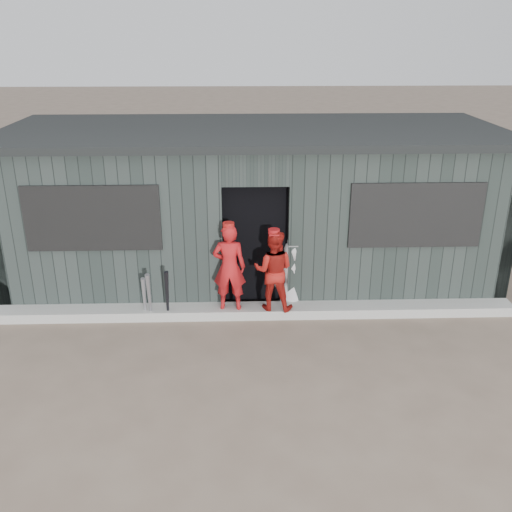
{
  "coord_description": "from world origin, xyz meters",
  "views": [
    {
      "loc": [
        -0.25,
        -6.05,
        4.14
      ],
      "look_at": [
        0.0,
        1.8,
        1.0
      ],
      "focal_mm": 40.0,
      "sensor_mm": 36.0,
      "label": 1
    }
  ],
  "objects_px": {
    "player_red_left": "(229,267)",
    "player_red_right": "(273,270)",
    "player_grey_back": "(292,275)",
    "dugout": "(253,205)",
    "bat_mid": "(149,297)",
    "bat_right": "(167,295)",
    "bat_left": "(144,298)"
  },
  "relations": [
    {
      "from": "dugout",
      "to": "bat_mid",
      "type": "bearing_deg",
      "value": -131.22
    },
    {
      "from": "player_red_left",
      "to": "player_red_right",
      "type": "xyz_separation_m",
      "value": [
        0.66,
        -0.02,
        -0.05
      ]
    },
    {
      "from": "player_red_left",
      "to": "player_grey_back",
      "type": "distance_m",
      "value": 1.06
    },
    {
      "from": "bat_right",
      "to": "player_red_left",
      "type": "height_order",
      "value": "player_red_left"
    },
    {
      "from": "bat_mid",
      "to": "dugout",
      "type": "height_order",
      "value": "dugout"
    },
    {
      "from": "dugout",
      "to": "bat_right",
      "type": "bearing_deg",
      "value": -126.26
    },
    {
      "from": "player_grey_back",
      "to": "bat_mid",
      "type": "bearing_deg",
      "value": -0.89
    },
    {
      "from": "player_red_left",
      "to": "player_red_right",
      "type": "relative_size",
      "value": 1.08
    },
    {
      "from": "bat_right",
      "to": "dugout",
      "type": "height_order",
      "value": "dugout"
    },
    {
      "from": "bat_mid",
      "to": "bat_left",
      "type": "bearing_deg",
      "value": 144.01
    },
    {
      "from": "bat_mid",
      "to": "player_red_right",
      "type": "bearing_deg",
      "value": 3.0
    },
    {
      "from": "bat_right",
      "to": "player_red_right",
      "type": "relative_size",
      "value": 0.68
    },
    {
      "from": "player_red_right",
      "to": "player_red_left",
      "type": "bearing_deg",
      "value": 9.34
    },
    {
      "from": "bat_left",
      "to": "dugout",
      "type": "xyz_separation_m",
      "value": [
        1.69,
        1.77,
        0.93
      ]
    },
    {
      "from": "bat_mid",
      "to": "player_grey_back",
      "type": "relative_size",
      "value": 0.75
    },
    {
      "from": "player_red_left",
      "to": "player_grey_back",
      "type": "xyz_separation_m",
      "value": [
        0.97,
        0.33,
        -0.28
      ]
    },
    {
      "from": "bat_left",
      "to": "player_red_right",
      "type": "xyz_separation_m",
      "value": [
        1.95,
        0.04,
        0.42
      ]
    },
    {
      "from": "player_grey_back",
      "to": "bat_left",
      "type": "bearing_deg",
      "value": -2.85
    },
    {
      "from": "bat_left",
      "to": "player_red_left",
      "type": "bearing_deg",
      "value": 2.53
    },
    {
      "from": "bat_right",
      "to": "bat_left",
      "type": "bearing_deg",
      "value": 171.2
    },
    {
      "from": "bat_right",
      "to": "player_grey_back",
      "type": "distance_m",
      "value": 1.96
    },
    {
      "from": "bat_left",
      "to": "dugout",
      "type": "distance_m",
      "value": 2.61
    },
    {
      "from": "player_red_left",
      "to": "bat_left",
      "type": "bearing_deg",
      "value": 6.23
    },
    {
      "from": "bat_left",
      "to": "dugout",
      "type": "height_order",
      "value": "dugout"
    },
    {
      "from": "player_red_left",
      "to": "dugout",
      "type": "xyz_separation_m",
      "value": [
        0.4,
        1.71,
        0.46
      ]
    },
    {
      "from": "bat_left",
      "to": "bat_right",
      "type": "bearing_deg",
      "value": -8.8
    },
    {
      "from": "player_grey_back",
      "to": "dugout",
      "type": "height_order",
      "value": "dugout"
    },
    {
      "from": "bat_mid",
      "to": "dugout",
      "type": "bearing_deg",
      "value": 48.78
    },
    {
      "from": "player_grey_back",
      "to": "dugout",
      "type": "bearing_deg",
      "value": -79.92
    },
    {
      "from": "bat_left",
      "to": "player_grey_back",
      "type": "bearing_deg",
      "value": 9.62
    },
    {
      "from": "player_red_left",
      "to": "player_red_right",
      "type": "distance_m",
      "value": 0.66
    },
    {
      "from": "player_grey_back",
      "to": "dugout",
      "type": "relative_size",
      "value": 0.13
    }
  ]
}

